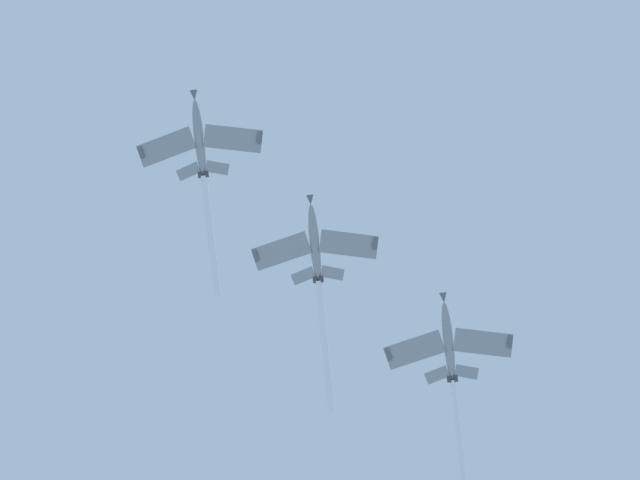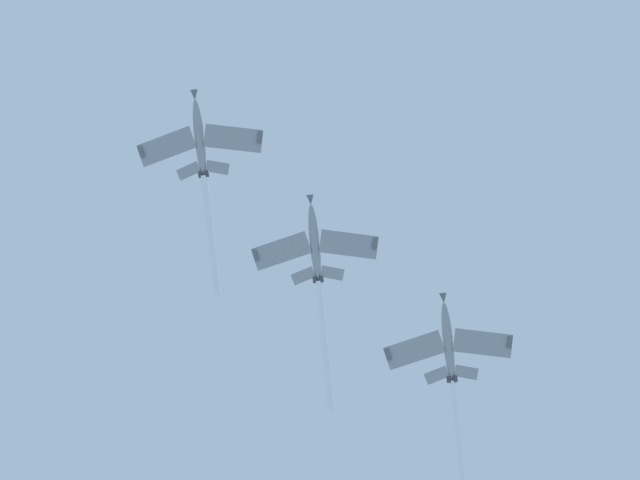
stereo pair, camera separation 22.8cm
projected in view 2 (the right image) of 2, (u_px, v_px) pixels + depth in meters
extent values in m
ellipsoid|color=gray|center=(199.00, 138.00, 186.12)|extent=(11.18, 6.12, 6.11)
cone|color=#595E60|center=(194.00, 95.00, 186.25)|extent=(2.27, 1.89, 1.75)
ellipsoid|color=black|center=(198.00, 125.00, 186.76)|extent=(3.08, 2.10, 1.96)
cube|color=gray|center=(233.00, 138.00, 185.74)|extent=(8.19, 9.17, 1.64)
cube|color=#595E60|center=(260.00, 137.00, 185.65)|extent=(1.77, 1.59, 0.84)
cube|color=gray|center=(166.00, 147.00, 186.26)|extent=(4.86, 9.44, 1.64)
cube|color=#595E60|center=(141.00, 152.00, 186.58)|extent=(1.79, 0.98, 0.84)
cube|color=gray|center=(217.00, 168.00, 185.90)|extent=(3.68, 3.82, 0.88)
cube|color=gray|center=(189.00, 171.00, 186.12)|extent=(2.07, 3.76, 0.88)
cube|color=#595E60|center=(204.00, 169.00, 187.41)|extent=(3.12, 1.51, 3.53)
cylinder|color=#38383D|center=(206.00, 174.00, 185.87)|extent=(1.46, 1.23, 1.14)
cylinder|color=#38383D|center=(201.00, 175.00, 185.92)|extent=(1.46, 1.23, 1.14)
cylinder|color=white|center=(211.00, 236.00, 185.70)|extent=(16.67, 8.18, 8.68)
ellipsoid|color=gray|center=(315.00, 243.00, 186.11)|extent=(11.14, 6.34, 6.01)
cone|color=#595E60|center=(310.00, 200.00, 186.18)|extent=(2.27, 1.91, 1.74)
ellipsoid|color=black|center=(313.00, 229.00, 186.73)|extent=(3.08, 2.15, 1.94)
cube|color=gray|center=(349.00, 244.00, 185.78)|extent=(8.30, 9.12, 1.61)
cube|color=#595E60|center=(375.00, 244.00, 185.73)|extent=(1.76, 1.61, 0.82)
cube|color=gray|center=(281.00, 251.00, 186.22)|extent=(5.05, 9.48, 1.61)
cube|color=#595E60|center=(256.00, 255.00, 186.50)|extent=(1.80, 1.01, 0.82)
cube|color=gray|center=(332.00, 273.00, 185.96)|extent=(3.71, 3.80, 0.86)
cube|color=gray|center=(303.00, 276.00, 186.15)|extent=(2.15, 3.78, 0.86)
cube|color=#595E60|center=(318.00, 273.00, 187.45)|extent=(3.08, 1.57, 3.52)
cylinder|color=#38383D|center=(321.00, 279.00, 185.93)|extent=(1.46, 1.25, 1.13)
cylinder|color=#38383D|center=(315.00, 280.00, 185.96)|extent=(1.46, 1.25, 1.13)
cylinder|color=white|center=(325.00, 346.00, 185.84)|extent=(17.78, 9.08, 9.08)
ellipsoid|color=gray|center=(448.00, 341.00, 183.39)|extent=(11.10, 6.24, 6.23)
cone|color=#595E60|center=(443.00, 298.00, 183.60)|extent=(2.28, 1.91, 1.76)
ellipsoid|color=black|center=(446.00, 328.00, 184.05)|extent=(3.07, 2.13, 1.98)
cube|color=gray|center=(483.00, 343.00, 183.03)|extent=(8.24, 9.13, 1.68)
cube|color=#595E60|center=(510.00, 342.00, 182.96)|extent=(1.75, 1.60, 0.86)
cube|color=gray|center=(414.00, 350.00, 183.50)|extent=(4.96, 9.47, 1.68)
cube|color=#595E60|center=(388.00, 355.00, 183.79)|extent=(1.79, 1.00, 0.86)
cube|color=gray|center=(466.00, 372.00, 183.13)|extent=(3.69, 3.80, 0.89)
cube|color=gray|center=(437.00, 375.00, 183.33)|extent=(2.11, 3.77, 0.89)
cube|color=#595E60|center=(451.00, 372.00, 184.64)|extent=(3.12, 1.56, 3.54)
cylinder|color=#38383D|center=(455.00, 379.00, 183.09)|extent=(1.46, 1.25, 1.14)
cylinder|color=#38383D|center=(449.00, 379.00, 183.13)|extent=(1.46, 1.25, 1.14)
cylinder|color=white|center=(459.00, 447.00, 182.78)|extent=(17.61, 8.67, 9.28)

